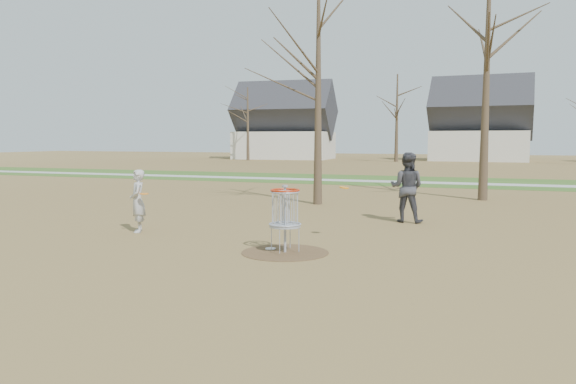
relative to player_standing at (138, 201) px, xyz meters
The scene contains 11 objects.
ground 4.56m from the player_standing, 14.10° to the right, with size 160.00×160.00×0.00m, color brown.
green_band 20.39m from the player_standing, 77.67° to the left, with size 160.00×8.00×0.01m, color #2D5119.
footpath 19.42m from the player_standing, 77.04° to the left, with size 160.00×1.50×0.01m, color #9E9E99.
dirt_circle 4.55m from the player_standing, 14.10° to the right, with size 1.80×1.80×0.01m, color #47331E.
player_standing is the anchor object (origin of this frame).
player_throwing 7.27m from the player_standing, 34.19° to the left, with size 0.95×0.74×1.95m, color #3A3A40.
disc_grounded 4.12m from the player_standing, 12.91° to the right, with size 0.22×0.22×0.02m, color silver.
discs_in_play 2.85m from the player_standing, ahead, with size 5.00×1.20×0.26m.
disc_golf_basket 4.49m from the player_standing, 14.10° to the right, with size 0.64×0.64×1.35m.
bare_trees 35.53m from the player_standing, 79.98° to the left, with size 52.62×44.98×9.00m.
houses_row 52.26m from the player_standing, 80.44° to the left, with size 56.51×10.01×7.26m.
Camera 1 is at (4.05, -10.58, 2.31)m, focal length 35.00 mm.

